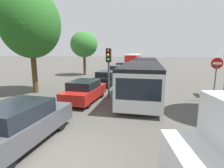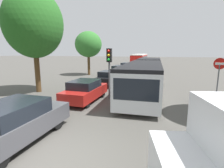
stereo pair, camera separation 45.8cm
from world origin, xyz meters
name	(u,v)px [view 2 (the right image)]	position (x,y,z in m)	size (l,w,h in m)	color
ground_plane	(48,162)	(0.00, 0.00, 0.00)	(200.00, 200.00, 0.00)	#4F4C47
articulated_bus	(146,72)	(1.88, 11.87, 1.38)	(2.70, 16.13, 2.39)	silver
city_bus_rear	(140,59)	(-1.79, 38.33, 1.45)	(2.73, 11.69, 2.51)	red
queued_car_graphite	(14,122)	(-1.81, 0.71, 0.76)	(1.95, 4.34, 1.49)	#47474C
queued_car_red	(85,91)	(-1.58, 6.27, 0.70)	(1.80, 4.01, 1.38)	#B21E19
queued_car_black	(109,78)	(-1.68, 12.04, 0.68)	(1.76, 3.92, 1.35)	black
queued_car_green	(120,71)	(-1.71, 17.23, 0.74)	(1.92, 4.28, 1.47)	#236638
queued_car_white	(127,67)	(-1.94, 23.15, 0.74)	(1.90, 4.23, 1.45)	white
traffic_light	(109,62)	(-0.25, 7.29, 2.50)	(0.34, 0.37, 3.40)	#56595E
no_entry_sign	(219,73)	(6.55, 8.09, 1.88)	(0.70, 0.08, 2.82)	#56595E
tree_left_mid	(34,24)	(-6.29, 7.71, 5.22)	(4.38, 4.38, 7.80)	#51381E
tree_left_far	(88,45)	(-6.41, 18.31, 4.02)	(3.57, 3.57, 5.82)	#51381E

